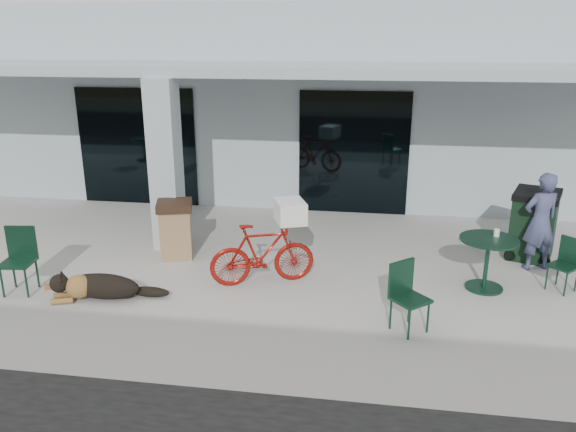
% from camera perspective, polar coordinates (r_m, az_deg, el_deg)
% --- Properties ---
extents(ground, '(80.00, 80.00, 0.00)m').
position_cam_1_polar(ground, '(8.47, -7.49, -9.05)').
color(ground, '#ABA8A1').
rests_on(ground, ground).
extents(building, '(22.00, 7.00, 4.50)m').
position_cam_1_polar(building, '(15.97, 0.70, 12.23)').
color(building, '#9DA9B2').
rests_on(building, ground).
extents(storefront_glass_left, '(2.80, 0.06, 2.70)m').
position_cam_1_polar(storefront_glass_left, '(13.59, -15.05, 6.79)').
color(storefront_glass_left, black).
rests_on(storefront_glass_left, ground).
extents(storefront_glass_right, '(2.40, 0.06, 2.70)m').
position_cam_1_polar(storefront_glass_right, '(12.47, 6.67, 6.34)').
color(storefront_glass_right, black).
rests_on(storefront_glass_right, ground).
extents(column, '(0.50, 0.50, 3.12)m').
position_cam_1_polar(column, '(10.48, -12.31, 5.02)').
color(column, '#9DA9B2').
rests_on(column, ground).
extents(overhang, '(22.00, 2.80, 0.18)m').
position_cam_1_polar(overhang, '(11.08, -2.93, 14.71)').
color(overhang, '#9DA9B2').
rests_on(overhang, column).
extents(bicycle, '(1.74, 1.06, 1.01)m').
position_cam_1_polar(bicycle, '(8.95, -2.62, -3.85)').
color(bicycle, maroon).
rests_on(bicycle, ground).
extents(laundry_basket, '(0.61, 0.70, 0.34)m').
position_cam_1_polar(laundry_basket, '(8.81, 0.20, 0.49)').
color(laundry_basket, white).
rests_on(laundry_basket, bicycle).
extents(dog, '(1.41, 0.87, 0.45)m').
position_cam_1_polar(dog, '(8.99, -18.34, -6.65)').
color(dog, black).
rests_on(dog, ground).
extents(cup_near_dog, '(0.11, 0.11, 0.11)m').
position_cam_1_polar(cup_near_dog, '(9.20, -19.74, -7.41)').
color(cup_near_dog, white).
rests_on(cup_near_dog, ground).
extents(cafe_chair_near, '(0.52, 0.56, 1.02)m').
position_cam_1_polar(cafe_chair_near, '(9.57, -25.79, -4.21)').
color(cafe_chair_near, '#133826').
rests_on(cafe_chair_near, ground).
extents(cafe_table_far, '(1.06, 1.06, 0.84)m').
position_cam_1_polar(cafe_table_far, '(9.31, 19.51, -4.60)').
color(cafe_table_far, '#133826').
rests_on(cafe_table_far, ground).
extents(cafe_chair_far_a, '(0.64, 0.64, 0.95)m').
position_cam_1_polar(cafe_chair_far_a, '(7.72, 12.33, -8.19)').
color(cafe_chair_far_a, '#133826').
rests_on(cafe_chair_far_a, ground).
extents(cafe_chair_far_b, '(0.56, 0.56, 0.84)m').
position_cam_1_polar(cafe_chair_far_b, '(9.71, 26.20, -4.53)').
color(cafe_chair_far_b, '#133826').
rests_on(cafe_chair_far_b, ground).
extents(person, '(0.72, 0.59, 1.69)m').
position_cam_1_polar(person, '(10.29, 24.25, -0.54)').
color(person, '#3A4062').
rests_on(person, ground).
extents(cup_on_table, '(0.10, 0.10, 0.12)m').
position_cam_1_polar(cup_on_table, '(9.29, 20.43, -1.60)').
color(cup_on_table, white).
rests_on(cup_on_table, cafe_table_far).
extents(trash_receptacle, '(0.75, 0.75, 1.03)m').
position_cam_1_polar(trash_receptacle, '(10.21, -11.33, -1.36)').
color(trash_receptacle, olive).
rests_on(trash_receptacle, ground).
extents(wheeled_bin, '(1.03, 1.15, 1.21)m').
position_cam_1_polar(wheeled_bin, '(10.93, 23.67, -0.77)').
color(wheeled_bin, black).
rests_on(wheeled_bin, ground).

